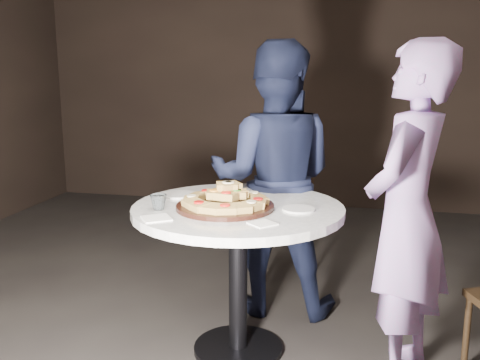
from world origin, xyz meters
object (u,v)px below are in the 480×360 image
(table, at_px, (238,234))
(serving_board, at_px, (225,206))
(focaccia_pile, at_px, (226,198))
(water_glass, at_px, (158,202))
(diner_navy, at_px, (273,179))
(diner_teal, at_px, (407,215))
(chair_far, at_px, (286,220))

(table, height_order, serving_board, serving_board)
(focaccia_pile, distance_m, water_glass, 0.35)
(table, bearing_deg, water_glass, -155.64)
(table, xyz_separation_m, diner_navy, (0.09, 0.62, 0.18))
(serving_board, bearing_deg, focaccia_pile, 40.01)
(water_glass, bearing_deg, diner_teal, 6.81)
(serving_board, xyz_separation_m, focaccia_pile, (0.00, 0.00, 0.05))
(focaccia_pile, xyz_separation_m, chair_far, (0.16, 1.20, -0.44))
(serving_board, xyz_separation_m, diner_teal, (0.92, 0.05, -0.01))
(chair_far, relative_size, diner_teal, 0.47)
(water_glass, bearing_deg, serving_board, 16.38)
(water_glass, bearing_deg, table, 24.36)
(focaccia_pile, relative_size, diner_navy, 0.26)
(table, height_order, water_glass, water_glass)
(serving_board, distance_m, focaccia_pile, 0.05)
(water_glass, height_order, diner_teal, diner_teal)
(table, relative_size, focaccia_pile, 2.82)
(chair_far, relative_size, diner_navy, 0.46)
(table, relative_size, serving_board, 2.52)
(table, bearing_deg, diner_navy, 81.50)
(diner_navy, bearing_deg, focaccia_pile, 75.90)
(water_glass, xyz_separation_m, chair_far, (0.50, 1.30, -0.43))
(serving_board, relative_size, water_glass, 5.91)
(serving_board, bearing_deg, diner_teal, 3.21)
(water_glass, relative_size, chair_far, 0.11)
(focaccia_pile, height_order, water_glass, focaccia_pile)
(table, xyz_separation_m, chair_far, (0.11, 1.12, -0.23))
(serving_board, bearing_deg, chair_far, 82.27)
(diner_navy, xyz_separation_m, diner_teal, (0.77, -0.65, -0.02))
(table, distance_m, focaccia_pile, 0.23)
(table, relative_size, water_glass, 14.86)
(table, bearing_deg, serving_board, -124.12)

